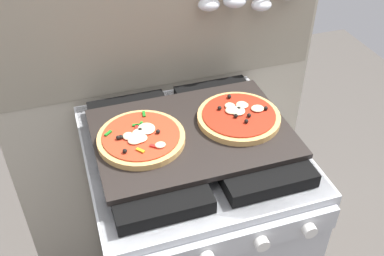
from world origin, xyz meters
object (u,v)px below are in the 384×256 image
object	(u,v)px
stove	(192,238)
pizza_left	(141,138)
baking_tray	(192,133)
pizza_right	(239,116)

from	to	relation	value
stove	pizza_left	world-z (taller)	pizza_left
stove	baking_tray	world-z (taller)	baking_tray
pizza_right	baking_tray	bearing A→B (deg)	-177.10
stove	pizza_left	distance (m)	0.50
stove	pizza_left	bearing A→B (deg)	179.25
pizza_left	baking_tray	bearing A→B (deg)	-0.10
baking_tray	stove	bearing A→B (deg)	-90.00
baking_tray	pizza_left	size ratio (longest dim) A/B	2.28
baking_tray	pizza_right	world-z (taller)	pizza_right
pizza_left	stove	bearing A→B (deg)	-0.75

